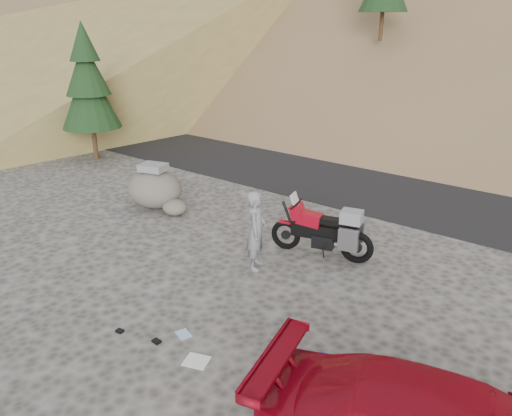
{
  "coord_description": "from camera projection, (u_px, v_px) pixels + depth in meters",
  "views": [
    {
      "loc": [
        5.42,
        -6.44,
        5.19
      ],
      "look_at": [
        -1.25,
        2.09,
        1.0
      ],
      "focal_mm": 35.0,
      "sensor_mm": 36.0,
      "label": 1
    }
  ],
  "objects": [
    {
      "name": "road",
      "position": [
        416.0,
        185.0,
        16.33
      ],
      "size": [
        120.0,
        7.0,
        0.05
      ],
      "primitive_type": "cube",
      "color": "black",
      "rests_on": "ground"
    },
    {
      "name": "conifer_verge",
      "position": [
        88.0,
        82.0,
        18.3
      ],
      "size": [
        2.2,
        2.2,
        5.04
      ],
      "color": "#392214",
      "rests_on": "ground"
    },
    {
      "name": "gear_white_cloth",
      "position": [
        197.0,
        361.0,
        8.01
      ],
      "size": [
        0.48,
        0.45,
        0.01
      ],
      "primitive_type": "cube",
      "rotation": [
        0.0,
        0.0,
        0.35
      ],
      "color": "white",
      "rests_on": "ground"
    },
    {
      "name": "motorcycle",
      "position": [
        326.0,
        232.0,
        11.29
      ],
      "size": [
        2.4,
        1.05,
        1.45
      ],
      "rotation": [
        0.0,
        0.0,
        0.25
      ],
      "color": "black",
      "rests_on": "ground"
    },
    {
      "name": "gear_glove_b",
      "position": [
        120.0,
        331.0,
        8.74
      ],
      "size": [
        0.14,
        0.12,
        0.04
      ],
      "primitive_type": "cube",
      "rotation": [
        0.0,
        0.0,
        0.15
      ],
      "color": "black",
      "rests_on": "ground"
    },
    {
      "name": "gear_funnel",
      "position": [
        282.0,
        380.0,
        7.47
      ],
      "size": [
        0.16,
        0.16,
        0.19
      ],
      "primitive_type": "cone",
      "rotation": [
        0.0,
        0.0,
        0.1
      ],
      "color": "#BA320C",
      "rests_on": "ground"
    },
    {
      "name": "small_rock",
      "position": [
        175.0,
        207.0,
        13.85
      ],
      "size": [
        0.74,
        0.67,
        0.43
      ],
      "rotation": [
        0.0,
        0.0,
        0.03
      ],
      "color": "#59554C",
      "rests_on": "ground"
    },
    {
      "name": "gear_blue_cloth",
      "position": [
        184.0,
        334.0,
        8.68
      ],
      "size": [
        0.34,
        0.29,
        0.01
      ],
      "primitive_type": "cube",
      "rotation": [
        0.0,
        0.0,
        -0.34
      ],
      "color": "#97BCE9",
      "rests_on": "ground"
    },
    {
      "name": "ground",
      "position": [
        241.0,
        300.0,
        9.72
      ],
      "size": [
        140.0,
        140.0,
        0.0
      ],
      "primitive_type": "plane",
      "color": "#3E3C39",
      "rests_on": "ground"
    },
    {
      "name": "gear_blue_mat",
      "position": [
        331.0,
        360.0,
        7.91
      ],
      "size": [
        0.44,
        0.25,
        0.16
      ],
      "primitive_type": "cylinder",
      "rotation": [
        0.0,
        1.57,
        0.21
      ],
      "color": "navy",
      "rests_on": "ground"
    },
    {
      "name": "man",
      "position": [
        256.0,
        267.0,
        11.0
      ],
      "size": [
        0.66,
        0.77,
        1.77
      ],
      "primitive_type": "imported",
      "rotation": [
        0.0,
        0.0,
        2.03
      ],
      "color": "gray",
      "rests_on": "ground"
    },
    {
      "name": "gear_bottle",
      "position": [
        351.0,
        389.0,
        7.28
      ],
      "size": [
        0.09,
        0.09,
        0.2
      ],
      "primitive_type": "cylinder",
      "rotation": [
        0.0,
        0.0,
        0.28
      ],
      "color": "navy",
      "rests_on": "ground"
    },
    {
      "name": "gear_glove_a",
      "position": [
        157.0,
        341.0,
        8.47
      ],
      "size": [
        0.15,
        0.11,
        0.04
      ],
      "primitive_type": "cube",
      "rotation": [
        0.0,
        0.0,
        -0.04
      ],
      "color": "black",
      "rests_on": "ground"
    },
    {
      "name": "boulder",
      "position": [
        155.0,
        188.0,
        14.31
      ],
      "size": [
        1.76,
        1.53,
        1.26
      ],
      "rotation": [
        0.0,
        0.0,
        0.07
      ],
      "color": "#59554C",
      "rests_on": "ground"
    }
  ]
}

